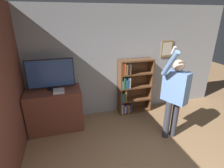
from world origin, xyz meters
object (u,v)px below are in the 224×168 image
television (51,74)px  game_console (59,91)px  bookshelf (132,87)px  person (175,92)px

television → game_console: 0.40m
television → game_console: (0.13, -0.19, -0.32)m
television → bookshelf: 2.03m
bookshelf → person: person is taller
television → bookshelf: size_ratio=0.67×
television → bookshelf: (1.94, 0.16, -0.58)m
game_console → person: 2.37m
bookshelf → person: bearing=-72.1°
person → bookshelf: bearing=173.4°
television → person: bearing=-24.5°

